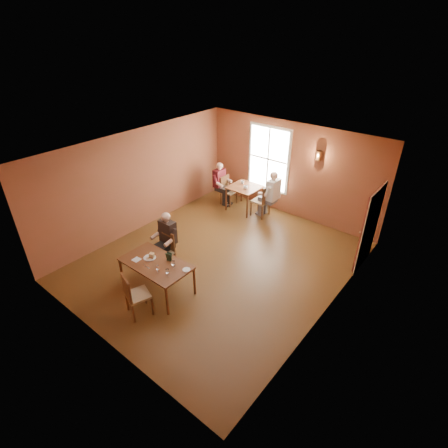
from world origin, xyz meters
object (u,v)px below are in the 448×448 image
Objects in this scene: chair_diner_main at (163,252)px; chair_empty at (138,294)px; diner_main at (161,246)px; chair_diner_maroon at (229,191)px; second_table at (244,198)px; diner_maroon at (228,185)px; main_table at (157,276)px; chair_diner_white at (261,200)px; diner_white at (262,194)px.

chair_diner_main is 1.62m from chair_empty.
diner_main is 4.08m from chair_diner_maroon.
chair_empty is 5.46m from second_table.
second_table is (-1.10, 5.34, -0.11)m from chair_empty.
chair_empty is 1.06× the size of chair_diner_maroon.
second_table is (-0.33, 3.95, -0.30)m from diner_main.
chair_diner_main is at bearing 14.41° from diner_maroon.
chair_empty is 5.62m from chair_diner_maroon.
diner_maroon is (-1.01, 3.95, -0.01)m from diner_main.
diner_main is at bearing 128.88° from main_table.
chair_empty is at bearing 18.17° from chair_diner_maroon.
chair_empty is 5.36m from chair_diner_white.
diner_main reaches higher than diner_maroon.
chair_diner_maroon is (-0.98, 3.92, -0.01)m from chair_diner_main.
chair_empty reaches higher than second_table.
chair_diner_white is at bearing 0.00° from second_table.
chair_diner_main is at bearing -85.22° from second_table.
second_table reaches higher than main_table.
chair_diner_main is at bearing 14.00° from chair_diner_maroon.
chair_empty is at bearing 118.61° from chair_diner_main.
second_table is at bearing 90.00° from chair_diner_white.
second_table is (-0.83, 4.57, 0.03)m from main_table.
chair_diner_maroon is at bearing 180.00° from second_table.
diner_main is 4.08m from diner_maroon.
diner_maroon is (-1.33, 0.00, 0.16)m from chair_diner_white.
diner_maroon is at bearing 108.25° from main_table.
second_table is 0.87× the size of chair_diner_white.
diner_maroon reaches higher than chair_diner_white.
chair_diner_white reaches higher than main_table.
main_table is 0.83m from chair_diner_main.
diner_white reaches higher than chair_empty.
diner_white reaches higher than diner_maroon.
second_table is 0.62× the size of diner_white.
main_table is 4.82m from diner_maroon.
chair_diner_maroon is (-1.48, 4.57, 0.11)m from main_table.
chair_empty is at bearing -78.33° from second_table.
diner_white is (0.68, 0.00, 0.34)m from second_table.
chair_diner_main is 4.04m from chair_diner_maroon.
chair_diner_white is 1.10× the size of chair_diner_maroon.
diner_white reaches higher than second_table.
diner_main is at bearing 90.00° from chair_diner_main.
second_table is at bearing 100.26° from main_table.
diner_white is at bearing 91.85° from main_table.
diner_white is at bearing -90.00° from chair_diner_white.
chair_diner_main is 1.06× the size of second_table.
chair_empty is at bearing 18.46° from diner_maroon.
diner_main is 1.51× the size of second_table.
diner_white is 1.54× the size of chair_diner_maroon.
chair_empty reaches higher than chair_diner_main.
chair_diner_maroon is at bearing 90.00° from diner_maroon.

